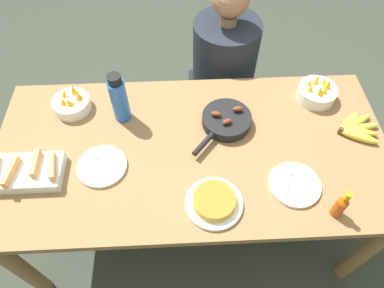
{
  "coord_description": "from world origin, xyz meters",
  "views": [
    {
      "loc": [
        -0.04,
        -0.87,
        1.98
      ],
      "look_at": [
        0.0,
        0.0,
        0.78
      ],
      "focal_mm": 32.0,
      "sensor_mm": 36.0,
      "label": 1
    }
  ],
  "objects_px": {
    "person_figure": "(222,85)",
    "skillet": "(226,121)",
    "water_bottle": "(119,99)",
    "fruit_bowl_citrus": "(72,103)",
    "empty_plate_far_left": "(295,185)",
    "empty_plate_near_front": "(102,166)",
    "frittata_plate_center": "(214,202)",
    "fruit_bowl_mango": "(317,92)",
    "banana_bunch": "(355,128)",
    "melon_tray": "(26,172)",
    "hot_sauce_bottle": "(341,205)"
  },
  "relations": [
    {
      "from": "person_figure",
      "to": "skillet",
      "type": "bearing_deg",
      "value": -96.24
    },
    {
      "from": "water_bottle",
      "to": "person_figure",
      "type": "bearing_deg",
      "value": 41.12
    },
    {
      "from": "fruit_bowl_citrus",
      "to": "person_figure",
      "type": "bearing_deg",
      "value": 27.37
    },
    {
      "from": "empty_plate_far_left",
      "to": "skillet",
      "type": "bearing_deg",
      "value": 126.4
    },
    {
      "from": "fruit_bowl_citrus",
      "to": "person_figure",
      "type": "relative_size",
      "value": 0.15
    },
    {
      "from": "empty_plate_near_front",
      "to": "person_figure",
      "type": "distance_m",
      "value": 1.01
    },
    {
      "from": "frittata_plate_center",
      "to": "fruit_bowl_mango",
      "type": "relative_size",
      "value": 1.23
    },
    {
      "from": "banana_bunch",
      "to": "fruit_bowl_mango",
      "type": "relative_size",
      "value": 1.12
    },
    {
      "from": "skillet",
      "to": "water_bottle",
      "type": "distance_m",
      "value": 0.49
    },
    {
      "from": "melon_tray",
      "to": "fruit_bowl_mango",
      "type": "distance_m",
      "value": 1.37
    },
    {
      "from": "fruit_bowl_mango",
      "to": "water_bottle",
      "type": "bearing_deg",
      "value": -175.31
    },
    {
      "from": "empty_plate_near_front",
      "to": "fruit_bowl_mango",
      "type": "xyz_separation_m",
      "value": [
        1.01,
        0.36,
        0.03
      ]
    },
    {
      "from": "frittata_plate_center",
      "to": "water_bottle",
      "type": "xyz_separation_m",
      "value": [
        -0.39,
        0.48,
        0.1
      ]
    },
    {
      "from": "water_bottle",
      "to": "person_figure",
      "type": "xyz_separation_m",
      "value": [
        0.54,
        0.47,
        -0.4
      ]
    },
    {
      "from": "empty_plate_far_left",
      "to": "hot_sauce_bottle",
      "type": "xyz_separation_m",
      "value": [
        0.13,
        -0.13,
        0.06
      ]
    },
    {
      "from": "empty_plate_near_front",
      "to": "fruit_bowl_citrus",
      "type": "distance_m",
      "value": 0.39
    },
    {
      "from": "fruit_bowl_mango",
      "to": "melon_tray",
      "type": "bearing_deg",
      "value": -163.65
    },
    {
      "from": "empty_plate_near_front",
      "to": "water_bottle",
      "type": "height_order",
      "value": "water_bottle"
    },
    {
      "from": "fruit_bowl_mango",
      "to": "empty_plate_near_front",
      "type": "bearing_deg",
      "value": -160.52
    },
    {
      "from": "fruit_bowl_citrus",
      "to": "melon_tray",
      "type": "bearing_deg",
      "value": -109.18
    },
    {
      "from": "empty_plate_near_front",
      "to": "fruit_bowl_citrus",
      "type": "relative_size",
      "value": 1.19
    },
    {
      "from": "melon_tray",
      "to": "fruit_bowl_citrus",
      "type": "relative_size",
      "value": 1.66
    },
    {
      "from": "banana_bunch",
      "to": "fruit_bowl_mango",
      "type": "xyz_separation_m",
      "value": [
        -0.13,
        0.21,
        0.02
      ]
    },
    {
      "from": "empty_plate_far_left",
      "to": "fruit_bowl_mango",
      "type": "bearing_deg",
      "value": 66.41
    },
    {
      "from": "skillet",
      "to": "person_figure",
      "type": "relative_size",
      "value": 0.27
    },
    {
      "from": "fruit_bowl_citrus",
      "to": "banana_bunch",
      "type": "bearing_deg",
      "value": -8.8
    },
    {
      "from": "banana_bunch",
      "to": "melon_tray",
      "type": "height_order",
      "value": "melon_tray"
    },
    {
      "from": "melon_tray",
      "to": "fruit_bowl_citrus",
      "type": "distance_m",
      "value": 0.39
    },
    {
      "from": "empty_plate_near_front",
      "to": "fruit_bowl_mango",
      "type": "bearing_deg",
      "value": 19.48
    },
    {
      "from": "hot_sauce_bottle",
      "to": "person_figure",
      "type": "xyz_separation_m",
      "value": [
        -0.32,
        1.0,
        -0.35
      ]
    },
    {
      "from": "melon_tray",
      "to": "empty_plate_near_front",
      "type": "xyz_separation_m",
      "value": [
        0.3,
        0.03,
        -0.02
      ]
    },
    {
      "from": "frittata_plate_center",
      "to": "empty_plate_far_left",
      "type": "xyz_separation_m",
      "value": [
        0.34,
        0.07,
        -0.01
      ]
    },
    {
      "from": "empty_plate_near_front",
      "to": "empty_plate_far_left",
      "type": "bearing_deg",
      "value": -9.07
    },
    {
      "from": "frittata_plate_center",
      "to": "fruit_bowl_citrus",
      "type": "bearing_deg",
      "value": 139.55
    },
    {
      "from": "empty_plate_far_left",
      "to": "person_figure",
      "type": "distance_m",
      "value": 0.94
    },
    {
      "from": "banana_bunch",
      "to": "hot_sauce_bottle",
      "type": "xyz_separation_m",
      "value": [
        -0.21,
        -0.4,
        0.05
      ]
    },
    {
      "from": "skillet",
      "to": "hot_sauce_bottle",
      "type": "bearing_deg",
      "value": 79.18
    },
    {
      "from": "water_bottle",
      "to": "hot_sauce_bottle",
      "type": "height_order",
      "value": "water_bottle"
    },
    {
      "from": "skillet",
      "to": "water_bottle",
      "type": "height_order",
      "value": "water_bottle"
    },
    {
      "from": "frittata_plate_center",
      "to": "hot_sauce_bottle",
      "type": "bearing_deg",
      "value": -7.23
    },
    {
      "from": "skillet",
      "to": "frittata_plate_center",
      "type": "height_order",
      "value": "skillet"
    },
    {
      "from": "banana_bunch",
      "to": "person_figure",
      "type": "relative_size",
      "value": 0.18
    },
    {
      "from": "skillet",
      "to": "frittata_plate_center",
      "type": "relative_size",
      "value": 1.36
    },
    {
      "from": "melon_tray",
      "to": "fruit_bowl_mango",
      "type": "relative_size",
      "value": 1.57
    },
    {
      "from": "empty_plate_far_left",
      "to": "water_bottle",
      "type": "distance_m",
      "value": 0.84
    },
    {
      "from": "empty_plate_far_left",
      "to": "melon_tray",
      "type": "bearing_deg",
      "value": 174.86
    },
    {
      "from": "frittata_plate_center",
      "to": "water_bottle",
      "type": "relative_size",
      "value": 0.88
    },
    {
      "from": "banana_bunch",
      "to": "melon_tray",
      "type": "xyz_separation_m",
      "value": [
        -1.44,
        -0.17,
        0.01
      ]
    },
    {
      "from": "melon_tray",
      "to": "water_bottle",
      "type": "xyz_separation_m",
      "value": [
        0.37,
        0.31,
        0.09
      ]
    },
    {
      "from": "banana_bunch",
      "to": "frittata_plate_center",
      "type": "xyz_separation_m",
      "value": [
        -0.68,
        -0.34,
        0.0
      ]
    }
  ]
}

